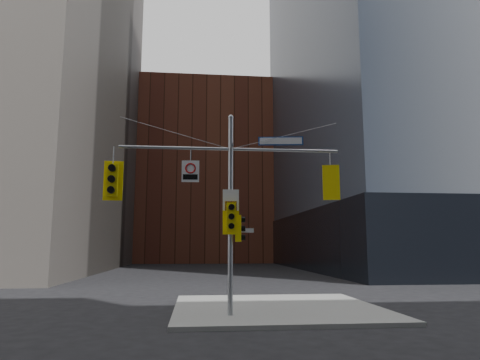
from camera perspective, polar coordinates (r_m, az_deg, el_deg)
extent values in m
plane|color=black|center=(13.48, -0.62, -19.49)|extent=(160.00, 160.00, 0.00)
cube|color=gray|center=(17.66, 4.91, -16.66)|extent=(8.00, 8.00, 0.15)
cube|color=black|center=(53.81, 27.32, -7.26)|extent=(36.40, 36.40, 6.00)
cube|color=brown|center=(72.12, -4.76, 0.45)|extent=(26.00, 20.00, 28.00)
cylinder|color=#96999E|center=(15.28, -1.28, -4.67)|extent=(0.18, 0.18, 7.20)
sphere|color=#96999E|center=(15.94, -1.23, 8.35)|extent=(0.20, 0.20, 0.20)
cylinder|color=#96999E|center=(15.61, -8.61, 4.26)|extent=(4.00, 0.11, 0.11)
cylinder|color=#96999E|center=(15.91, 5.97, 3.96)|extent=(4.00, 0.11, 0.11)
cylinder|color=#96999E|center=(15.29, -1.14, 4.43)|extent=(0.10, 0.70, 0.10)
cylinder|color=#96999E|center=(15.74, -8.56, 6.21)|extent=(4.00, 0.02, 1.12)
cylinder|color=#96999E|center=(16.04, 5.94, 5.87)|extent=(4.00, 0.02, 1.12)
cube|color=yellow|center=(15.65, -16.65, 0.02)|extent=(0.38, 0.27, 1.15)
cube|color=yellow|center=(15.84, -16.54, -0.09)|extent=(0.68, 0.07, 1.42)
cylinder|color=black|center=(15.50, -16.71, 1.54)|extent=(0.25, 0.18, 0.24)
cylinder|color=black|center=(15.58, -16.66, 1.48)|extent=(0.21, 0.03, 0.21)
cylinder|color=black|center=(15.43, -16.77, 0.14)|extent=(0.25, 0.18, 0.24)
cylinder|color=black|center=(15.52, -16.72, 0.09)|extent=(0.21, 0.03, 0.21)
cylinder|color=black|center=(15.38, -16.83, -1.26)|extent=(0.25, 0.18, 0.24)
cylinder|color=black|center=(15.47, -16.78, -1.31)|extent=(0.21, 0.03, 0.21)
cube|color=yellow|center=(16.13, 12.00, -0.41)|extent=(0.38, 0.31, 1.04)
cube|color=yellow|center=(15.95, 12.06, -0.32)|extent=(0.61, 0.17, 1.29)
cylinder|color=black|center=(16.38, 11.90, 0.70)|extent=(0.25, 0.20, 0.22)
cylinder|color=black|center=(16.30, 11.93, 0.74)|extent=(0.19, 0.06, 0.19)
cylinder|color=black|center=(16.33, 11.94, -0.51)|extent=(0.25, 0.20, 0.22)
cylinder|color=black|center=(16.25, 11.97, -0.47)|extent=(0.19, 0.06, 0.19)
cylinder|color=black|center=(16.28, 11.98, -1.72)|extent=(0.25, 0.20, 0.22)
cylinder|color=black|center=(16.20, 12.01, -1.68)|extent=(0.19, 0.06, 0.19)
cube|color=yellow|center=(15.28, -0.23, -6.48)|extent=(0.25, 0.33, 0.94)
cylinder|color=black|center=(15.29, 0.45, -5.31)|extent=(0.17, 0.21, 0.20)
cylinder|color=black|center=(15.29, 0.18, -5.31)|extent=(0.04, 0.17, 0.17)
cylinder|color=black|center=(15.27, 0.45, -6.48)|extent=(0.17, 0.21, 0.20)
cylinder|color=black|center=(15.27, 0.18, -6.48)|extent=(0.04, 0.17, 0.17)
cylinder|color=black|center=(15.26, 0.45, -7.66)|extent=(0.17, 0.21, 0.20)
cylinder|color=black|center=(15.27, 0.18, -7.66)|extent=(0.04, 0.17, 0.17)
cube|color=yellow|center=(14.99, -1.19, -4.94)|extent=(0.32, 0.23, 0.98)
cube|color=yellow|center=(15.16, -1.23, -4.98)|extent=(0.58, 0.05, 1.21)
cylinder|color=black|center=(14.83, -1.15, -3.63)|extent=(0.21, 0.15, 0.21)
cylinder|color=black|center=(14.91, -1.17, -3.66)|extent=(0.18, 0.02, 0.18)
cylinder|color=black|center=(14.81, -1.15, -4.89)|extent=(0.21, 0.15, 0.21)
cylinder|color=black|center=(14.88, -1.17, -4.91)|extent=(0.18, 0.02, 0.18)
cylinder|color=black|center=(14.79, -1.16, -6.16)|extent=(0.21, 0.15, 0.21)
cylinder|color=#0CE559|center=(14.86, -1.17, -6.17)|extent=(0.18, 0.02, 0.18)
cube|color=navy|center=(15.96, 5.44, 5.20)|extent=(1.65, 0.26, 0.32)
cube|color=silver|center=(15.94, 5.46, 5.22)|extent=(1.55, 0.22, 0.25)
cube|color=silver|center=(15.40, -6.63, 1.17)|extent=(0.63, 0.07, 0.78)
torus|color=#B20A0A|center=(15.40, -6.63, 1.56)|extent=(0.39, 0.08, 0.39)
cube|color=black|center=(15.35, -6.65, 0.41)|extent=(0.52, 0.04, 0.19)
cube|color=silver|center=(15.21, -1.23, -2.68)|extent=(0.58, 0.04, 0.75)
cube|color=#D88C00|center=(15.17, -1.23, -3.46)|extent=(0.42, 0.02, 0.33)
cube|color=silver|center=(15.29, 0.41, -6.74)|extent=(0.77, 0.05, 0.15)
cube|color=#145926|center=(15.69, -1.42, -8.00)|extent=(0.12, 0.74, 0.15)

